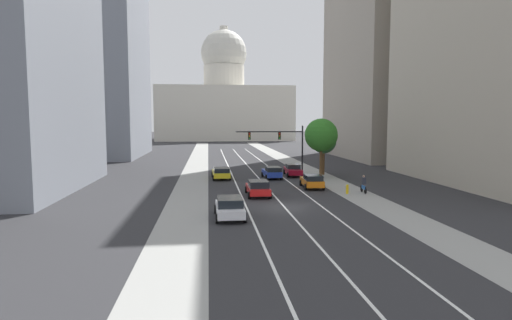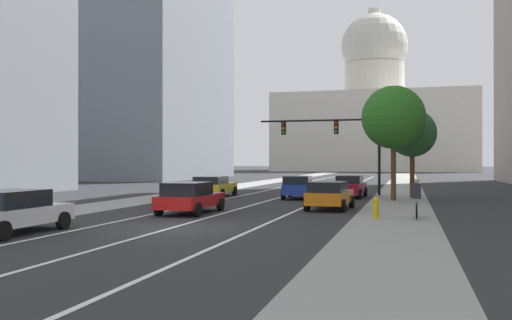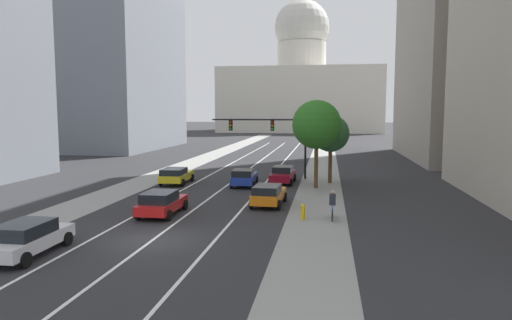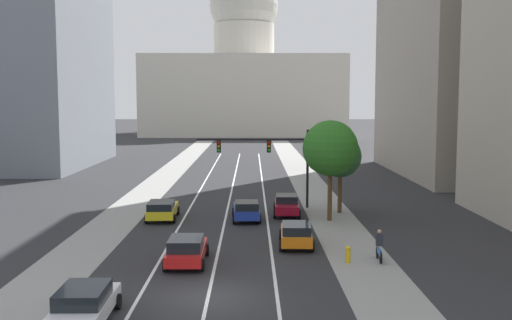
{
  "view_description": "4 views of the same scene",
  "coord_description": "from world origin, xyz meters",
  "px_view_note": "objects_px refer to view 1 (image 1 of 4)",
  "views": [
    {
      "loc": [
        -5.98,
        -32.42,
        6.85
      ],
      "look_at": [
        1.14,
        30.15,
        1.0
      ],
      "focal_mm": 29.46,
      "sensor_mm": 36.0,
      "label": 1
    },
    {
      "loc": [
        8.35,
        -18.67,
        2.45
      ],
      "look_at": [
        -2.55,
        20.68,
        2.54
      ],
      "focal_mm": 38.68,
      "sensor_mm": 36.0,
      "label": 2
    },
    {
      "loc": [
        8.35,
        -20.95,
        6.27
      ],
      "look_at": [
        0.84,
        27.45,
        1.07
      ],
      "focal_mm": 32.48,
      "sensor_mm": 36.0,
      "label": 3
    },
    {
      "loc": [
        1.91,
        -25.45,
        8.58
      ],
      "look_at": [
        2.31,
        30.96,
        2.9
      ],
      "focal_mm": 42.11,
      "sensor_mm": 36.0,
      "label": 4
    }
  ],
  "objects_px": {
    "car_blue": "(272,172)",
    "car_orange": "(312,181)",
    "traffic_signal_mast": "(281,140)",
    "cyclist": "(364,184)",
    "street_tree_far_right": "(321,135)",
    "car_yellow": "(221,173)",
    "fire_hydrant": "(347,189)",
    "car_white": "(230,207)",
    "car_red": "(258,188)",
    "capitol_building": "(224,104)",
    "street_tree_mid_right": "(324,141)",
    "car_crimson": "(293,170)"
  },
  "relations": [
    {
      "from": "traffic_signal_mast",
      "to": "car_orange",
      "type": "bearing_deg",
      "value": -85.07
    },
    {
      "from": "fire_hydrant",
      "to": "street_tree_far_right",
      "type": "xyz_separation_m",
      "value": [
        0.46,
        11.14,
        4.7
      ]
    },
    {
      "from": "car_orange",
      "to": "car_blue",
      "type": "relative_size",
      "value": 1.03
    },
    {
      "from": "capitol_building",
      "to": "street_tree_mid_right",
      "type": "xyz_separation_m",
      "value": [
        8.6,
        -104.37,
        -8.98
      ]
    },
    {
      "from": "capitol_building",
      "to": "car_red",
      "type": "distance_m",
      "value": 119.27
    },
    {
      "from": "car_white",
      "to": "street_tree_far_right",
      "type": "height_order",
      "value": "street_tree_far_right"
    },
    {
      "from": "capitol_building",
      "to": "car_yellow",
      "type": "height_order",
      "value": "capitol_building"
    },
    {
      "from": "fire_hydrant",
      "to": "street_tree_mid_right",
      "type": "height_order",
      "value": "street_tree_mid_right"
    },
    {
      "from": "car_crimson",
      "to": "street_tree_mid_right",
      "type": "bearing_deg",
      "value": -78.86
    },
    {
      "from": "capitol_building",
      "to": "car_crimson",
      "type": "bearing_deg",
      "value": -87.53
    },
    {
      "from": "car_blue",
      "to": "traffic_signal_mast",
      "type": "height_order",
      "value": "traffic_signal_mast"
    },
    {
      "from": "car_red",
      "to": "car_white",
      "type": "bearing_deg",
      "value": 160.18
    },
    {
      "from": "car_blue",
      "to": "car_orange",
      "type": "bearing_deg",
      "value": -160.71
    },
    {
      "from": "street_tree_far_right",
      "to": "car_crimson",
      "type": "bearing_deg",
      "value": 141.87
    },
    {
      "from": "traffic_signal_mast",
      "to": "street_tree_far_right",
      "type": "xyz_separation_m",
      "value": [
        4.03,
        -5.11,
        0.8
      ]
    },
    {
      "from": "car_yellow",
      "to": "traffic_signal_mast",
      "type": "distance_m",
      "value": 9.92
    },
    {
      "from": "car_red",
      "to": "car_crimson",
      "type": "distance_m",
      "value": 14.87
    },
    {
      "from": "fire_hydrant",
      "to": "street_tree_mid_right",
      "type": "bearing_deg",
      "value": 83.52
    },
    {
      "from": "car_red",
      "to": "car_blue",
      "type": "relative_size",
      "value": 1.08
    },
    {
      "from": "cyclist",
      "to": "car_crimson",
      "type": "bearing_deg",
      "value": 19.49
    },
    {
      "from": "capitol_building",
      "to": "car_orange",
      "type": "relative_size",
      "value": 11.1
    },
    {
      "from": "car_yellow",
      "to": "car_white",
      "type": "distance_m",
      "value": 20.1
    },
    {
      "from": "capitol_building",
      "to": "car_white",
      "type": "bearing_deg",
      "value": -92.04
    },
    {
      "from": "car_red",
      "to": "cyclist",
      "type": "distance_m",
      "value": 10.21
    },
    {
      "from": "car_yellow",
      "to": "street_tree_mid_right",
      "type": "height_order",
      "value": "street_tree_mid_right"
    },
    {
      "from": "car_yellow",
      "to": "fire_hydrant",
      "type": "distance_m",
      "value": 16.29
    },
    {
      "from": "capitol_building",
      "to": "car_white",
      "type": "relative_size",
      "value": 10.3
    },
    {
      "from": "cyclist",
      "to": "street_tree_mid_right",
      "type": "xyz_separation_m",
      "value": [
        -0.09,
        13.81,
        3.46
      ]
    },
    {
      "from": "fire_hydrant",
      "to": "car_white",
      "type": "bearing_deg",
      "value": -143.35
    },
    {
      "from": "cyclist",
      "to": "car_white",
      "type": "bearing_deg",
      "value": 125.7
    },
    {
      "from": "traffic_signal_mast",
      "to": "car_yellow",
      "type": "bearing_deg",
      "value": -149.27
    },
    {
      "from": "car_yellow",
      "to": "street_tree_mid_right",
      "type": "distance_m",
      "value": 13.82
    },
    {
      "from": "fire_hydrant",
      "to": "cyclist",
      "type": "relative_size",
      "value": 0.53
    },
    {
      "from": "car_orange",
      "to": "cyclist",
      "type": "bearing_deg",
      "value": -125.93
    },
    {
      "from": "car_red",
      "to": "street_tree_far_right",
      "type": "height_order",
      "value": "street_tree_far_right"
    },
    {
      "from": "car_blue",
      "to": "fire_hydrant",
      "type": "height_order",
      "value": "car_blue"
    },
    {
      "from": "capitol_building",
      "to": "street_tree_mid_right",
      "type": "distance_m",
      "value": 105.11
    },
    {
      "from": "car_orange",
      "to": "street_tree_mid_right",
      "type": "bearing_deg",
      "value": -18.5
    },
    {
      "from": "car_red",
      "to": "car_crimson",
      "type": "bearing_deg",
      "value": -24.02
    },
    {
      "from": "fire_hydrant",
      "to": "car_crimson",
      "type": "bearing_deg",
      "value": 100.43
    },
    {
      "from": "capitol_building",
      "to": "street_tree_far_right",
      "type": "distance_m",
      "value": 107.87
    },
    {
      "from": "car_white",
      "to": "car_blue",
      "type": "xyz_separation_m",
      "value": [
        6.04,
        19.69,
        0.0
      ]
    },
    {
      "from": "capitol_building",
      "to": "traffic_signal_mast",
      "type": "bearing_deg",
      "value": -88.08
    },
    {
      "from": "car_red",
      "to": "car_orange",
      "type": "xyz_separation_m",
      "value": [
        6.02,
        3.77,
        -0.01
      ]
    },
    {
      "from": "street_tree_far_right",
      "to": "cyclist",
      "type": "bearing_deg",
      "value": -83.51
    },
    {
      "from": "car_blue",
      "to": "cyclist",
      "type": "xyz_separation_m",
      "value": [
        7.17,
        -10.86,
        0.07
      ]
    },
    {
      "from": "cyclist",
      "to": "street_tree_far_right",
      "type": "bearing_deg",
      "value": 8.44
    },
    {
      "from": "car_orange",
      "to": "car_white",
      "type": "bearing_deg",
      "value": 146.21
    },
    {
      "from": "cyclist",
      "to": "street_tree_far_right",
      "type": "height_order",
      "value": "street_tree_far_right"
    },
    {
      "from": "car_crimson",
      "to": "street_tree_mid_right",
      "type": "distance_m",
      "value": 5.44
    }
  ]
}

